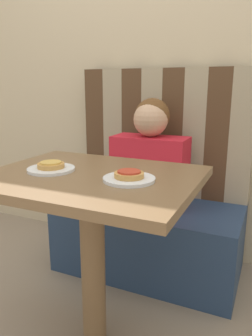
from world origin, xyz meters
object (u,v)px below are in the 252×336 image
at_px(plate_left, 51,169).
at_px(plate_right, 129,179).
at_px(person, 150,155).
at_px(pizza_left, 51,165).
at_px(pizza_right, 129,174).

distance_m(plate_left, plate_right, 0.34).
distance_m(person, pizza_left, 0.70).
relative_size(plate_left, pizza_left, 1.76).
distance_m(person, pizza_right, 0.70).
height_order(plate_left, plate_right, same).
relative_size(plate_right, pizza_right, 1.76).
height_order(person, plate_right, person).
bearing_deg(pizza_right, plate_left, 180.00).
bearing_deg(pizza_left, plate_right, 0.00).
xyz_separation_m(person, pizza_left, (-0.17, -0.68, 0.07)).
distance_m(plate_left, pizza_right, 0.34).
bearing_deg(pizza_right, plate_right, 0.00).
bearing_deg(plate_right, pizza_left, 180.00).
xyz_separation_m(person, pizza_right, (0.17, -0.68, 0.07)).
height_order(plate_left, pizza_right, pizza_right).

